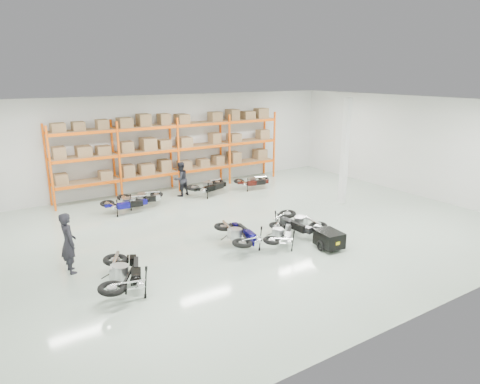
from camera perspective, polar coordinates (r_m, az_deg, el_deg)
room at (r=15.07m, az=1.28°, el=3.18°), size 18.00×18.00×18.00m
pallet_rack at (r=20.65m, az=-8.77°, el=6.44°), size 11.28×0.98×3.62m
structural_column at (r=18.76m, az=13.80°, el=5.22°), size 0.25×0.25×4.50m
moto_blue_centre at (r=13.86m, az=-0.14°, el=-5.18°), size 1.21×2.00×1.22m
moto_silver_left at (r=14.13m, az=5.42°, el=-5.16°), size 1.72×1.74×1.06m
moto_black_far_left at (r=11.64m, az=-15.30°, el=-9.81°), size 1.61×2.22×1.30m
moto_touring_right at (r=15.11m, az=7.64°, el=-3.51°), size 1.01×1.93×1.23m
trailer at (r=14.08m, az=11.80°, el=-6.16°), size 0.76×1.45×0.60m
moto_back_a at (r=17.90m, az=-14.96°, el=-1.06°), size 1.75×0.96×1.10m
moto_back_b at (r=18.52m, az=-13.10°, el=-0.42°), size 1.80×1.18×1.07m
moto_back_c at (r=19.79m, az=-4.19°, el=1.12°), size 1.95×1.28×1.16m
moto_back_d at (r=20.83m, az=1.72°, el=1.69°), size 1.69×1.10×1.01m
person_left at (r=13.03m, az=-21.90°, el=-6.31°), size 0.47×0.68×1.77m
person_back at (r=19.75m, az=-7.92°, el=1.72°), size 0.91×0.80×1.59m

